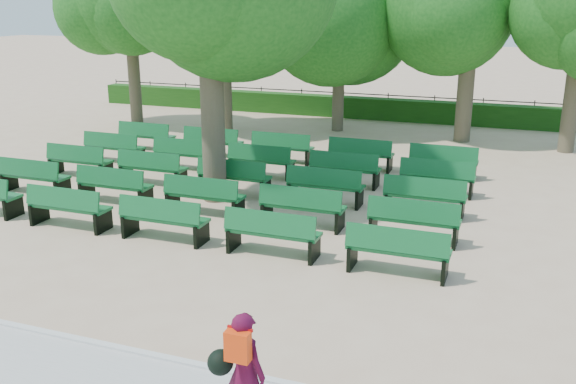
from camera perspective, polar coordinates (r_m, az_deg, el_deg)
name	(u,v)px	position (r m, az deg, el deg)	size (l,w,h in m)	color
ground	(225,215)	(15.74, -5.64, -2.09)	(120.00, 120.00, 0.00)	tan
curb	(51,335)	(10.92, -20.29, -11.83)	(30.00, 0.12, 0.10)	silver
hedge	(363,108)	(28.52, 6.71, 7.44)	(26.00, 0.70, 0.90)	#1A4A13
fence	(365,116)	(28.98, 6.87, 6.68)	(26.00, 0.10, 1.02)	black
tree_line	(338,136)	(24.79, 4.45, 5.01)	(21.80, 6.80, 7.04)	#1F641B
bench_array	(236,190)	(17.43, -4.64, 0.19)	(2.01, 0.76, 1.24)	#10602C
tree_among	(209,0)	(16.20, -7.06, 16.55)	(5.07, 5.07, 7.35)	brown
person	(243,371)	(7.91, -4.06, -15.56)	(0.78, 0.52, 1.57)	#4B0A27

